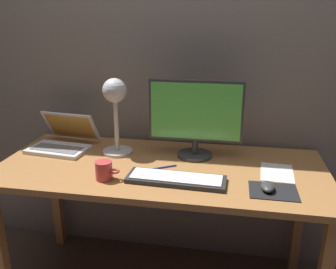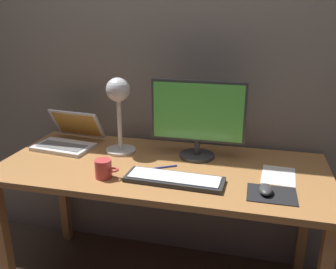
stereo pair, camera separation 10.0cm
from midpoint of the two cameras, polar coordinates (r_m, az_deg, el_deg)
back_wall at (r=2.00m, az=-0.44°, el=14.59°), size 4.80×0.06×2.60m
desk at (r=1.79m, az=-2.77°, el=-7.32°), size 1.60×0.70×0.74m
monitor at (r=1.79m, az=2.85°, el=3.06°), size 0.47×0.18×0.40m
keyboard_main at (r=1.59m, az=-0.52°, el=-7.16°), size 0.45×0.16×0.03m
laptop at (r=2.07m, az=-17.63°, el=-0.53°), size 0.35×0.32×0.19m
desk_lamp at (r=1.85m, az=-10.02°, el=5.10°), size 0.16×0.16×0.40m
mousepad at (r=1.56m, az=14.76°, el=-8.79°), size 0.20×0.16×0.00m
mouse at (r=1.55m, az=13.90°, el=-8.13°), size 0.06×0.10×0.03m
coffee_mug at (r=1.63m, az=-11.94°, el=-5.69°), size 0.11×0.08×0.09m
paper_sheet_near_mouse at (r=1.74m, az=15.49°, el=-5.90°), size 0.16×0.22×0.00m
pen at (r=1.72m, az=-2.52°, el=-5.31°), size 0.12×0.08×0.01m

